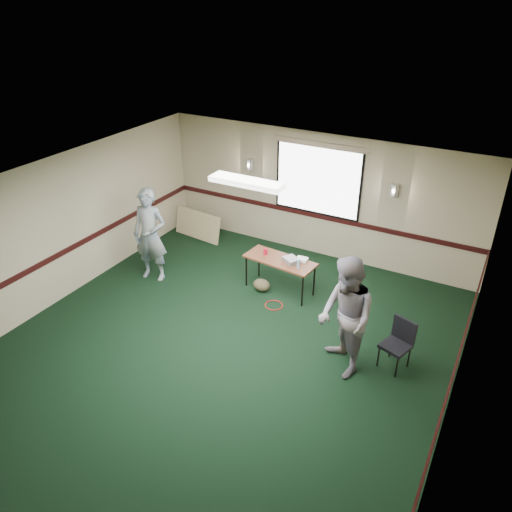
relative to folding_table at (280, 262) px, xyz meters
The scene contains 13 objects.
ground 2.30m from the folding_table, 90.63° to the right, with size 8.00×8.00×0.00m, color black.
room_shell 0.94m from the folding_table, 106.16° to the right, with size 8.00×8.02×8.00m.
folding_table is the anchor object (origin of this frame).
projector 0.25m from the folding_table, ahead, with size 0.28×0.23×0.09m, color gray.
game_console 0.42m from the folding_table, 22.69° to the left, with size 0.21×0.17×0.05m, color white.
red_cup 0.36m from the folding_table, behind, with size 0.08×0.08×0.12m, color red.
water_bottle 0.48m from the folding_table, 17.19° to the right, with size 0.06×0.06×0.18m, color #8BC2E4.
duffel_bag 0.63m from the folding_table, 149.24° to the right, with size 0.34×0.26×0.24m, color #423B25.
cable_coil 0.84m from the folding_table, 74.04° to the right, with size 0.34×0.34×0.02m, color red.
folded_table 2.97m from the folding_table, 157.09° to the left, with size 1.27×0.05×0.65m, color tan.
conference_chair 2.79m from the folding_table, 22.11° to the right, with size 0.51×0.52×0.81m.
person_left 2.61m from the folding_table, 162.45° to the right, with size 0.70×0.46×1.92m, color #3A5680.
person_right 2.44m from the folding_table, 40.18° to the right, with size 0.94×0.73×1.94m, color #6A79A5.
Camera 1 is at (3.60, -5.26, 5.34)m, focal length 35.00 mm.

